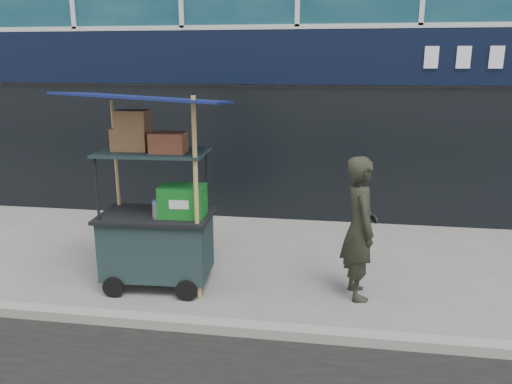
# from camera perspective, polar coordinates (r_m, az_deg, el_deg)

# --- Properties ---
(ground) EXTENTS (80.00, 80.00, 0.00)m
(ground) POSITION_cam_1_polar(r_m,az_deg,el_deg) (5.72, 0.97, -15.03)
(ground) COLOR slate
(ground) RESTS_ON ground
(curb) EXTENTS (80.00, 0.18, 0.12)m
(curb) POSITION_cam_1_polar(r_m,az_deg,el_deg) (5.52, 0.68, -15.51)
(curb) COLOR gray
(curb) RESTS_ON ground
(vendor_cart) EXTENTS (1.93, 1.41, 2.52)m
(vendor_cart) POSITION_cam_1_polar(r_m,az_deg,el_deg) (6.44, -11.19, -3.22)
(vendor_cart) COLOR #19292A
(vendor_cart) RESTS_ON ground
(vendor_man) EXTENTS (0.55, 0.72, 1.77)m
(vendor_man) POSITION_cam_1_polar(r_m,az_deg,el_deg) (6.17, 11.77, -4.06)
(vendor_man) COLOR #26281D
(vendor_man) RESTS_ON ground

